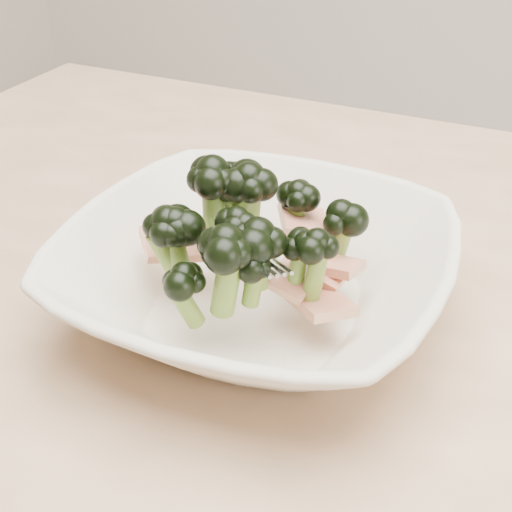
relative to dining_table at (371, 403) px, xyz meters
name	(u,v)px	position (x,y,z in m)	size (l,w,h in m)	color
dining_table	(371,403)	(0.00, 0.00, 0.00)	(1.20, 0.80, 0.75)	tan
broccoli_dish	(254,268)	(-0.09, -0.05, 0.14)	(0.29, 0.29, 0.12)	beige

